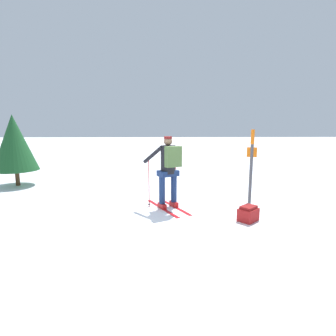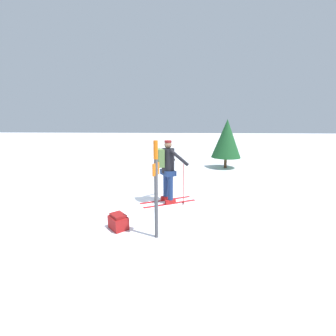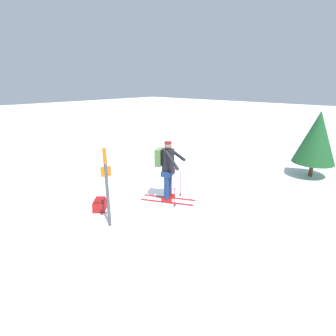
# 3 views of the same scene
# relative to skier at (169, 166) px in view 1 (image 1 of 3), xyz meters

# --- Properties ---
(ground_plane) EXTENTS (80.00, 80.00, 0.00)m
(ground_plane) POSITION_rel_skier_xyz_m (0.00, -0.59, -1.06)
(ground_plane) COLOR white
(skier) EXTENTS (1.19, 1.63, 1.80)m
(skier) POSITION_rel_skier_xyz_m (0.00, 0.00, 0.00)
(skier) COLOR red
(skier) RESTS_ON ground_plane
(dropped_backpack) EXTENTS (0.52, 0.52, 0.34)m
(dropped_backpack) POSITION_rel_skier_xyz_m (1.72, -0.96, -0.90)
(dropped_backpack) COLOR maroon
(dropped_backpack) RESTS_ON ground_plane
(trail_marker) EXTENTS (0.23, 0.11, 1.97)m
(trail_marker) POSITION_rel_skier_xyz_m (2.04, -0.08, 0.10)
(trail_marker) COLOR #4C4C51
(trail_marker) RESTS_ON ground_plane
(pine_tree) EXTENTS (1.46, 1.46, 2.44)m
(pine_tree) POSITION_rel_skier_xyz_m (-5.17, 2.62, 0.42)
(pine_tree) COLOR #4C331E
(pine_tree) RESTS_ON ground_plane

